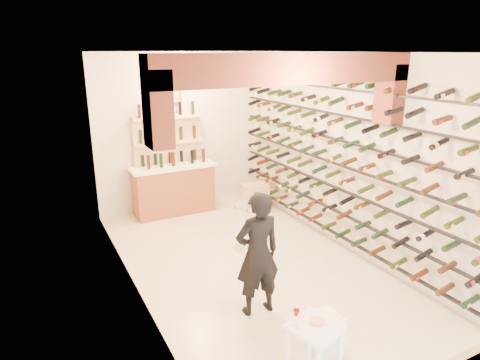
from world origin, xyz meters
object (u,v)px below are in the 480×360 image
at_px(back_counter, 174,188).
at_px(chrome_barstool, 246,223).
at_px(wine_rack, 332,158).
at_px(tasting_table, 314,336).
at_px(crate_lower, 254,204).
at_px(person, 258,254).
at_px(white_stool, 324,332).

bearing_deg(back_counter, chrome_barstool, -77.19).
height_order(wine_rack, back_counter, wine_rack).
bearing_deg(tasting_table, crate_lower, 50.60).
height_order(tasting_table, chrome_barstool, chrome_barstool).
relative_size(person, crate_lower, 3.59).
bearing_deg(crate_lower, wine_rack, -81.03).
distance_m(wine_rack, chrome_barstool, 1.77).
relative_size(back_counter, crate_lower, 3.75).
relative_size(wine_rack, person, 3.51).
bearing_deg(tasting_table, person, 68.18).
height_order(back_counter, chrome_barstool, back_counter).
distance_m(person, crate_lower, 3.65).
height_order(wine_rack, white_stool, wine_rack).
bearing_deg(wine_rack, back_counter, 124.66).
distance_m(chrome_barstool, crate_lower, 1.86).
bearing_deg(crate_lower, tasting_table, -112.46).
bearing_deg(back_counter, person, -93.20).
height_order(wine_rack, person, wine_rack).
bearing_deg(chrome_barstool, crate_lower, 56.13).
xyz_separation_m(back_counter, white_stool, (0.10, -4.78, -0.32)).
height_order(person, chrome_barstool, person).
xyz_separation_m(white_stool, person, (-0.31, 0.97, 0.60)).
distance_m(wine_rack, crate_lower, 2.45).
xyz_separation_m(wine_rack, back_counter, (-1.83, 2.65, -1.02)).
bearing_deg(tasting_table, chrome_barstool, 57.42).
relative_size(white_stool, chrome_barstool, 0.51).
height_order(back_counter, person, person).
bearing_deg(back_counter, crate_lower, -23.66).
height_order(back_counter, tasting_table, back_counter).
bearing_deg(chrome_barstool, wine_rack, -19.10).
bearing_deg(chrome_barstool, back_counter, 102.81).
relative_size(wine_rack, white_stool, 13.66).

